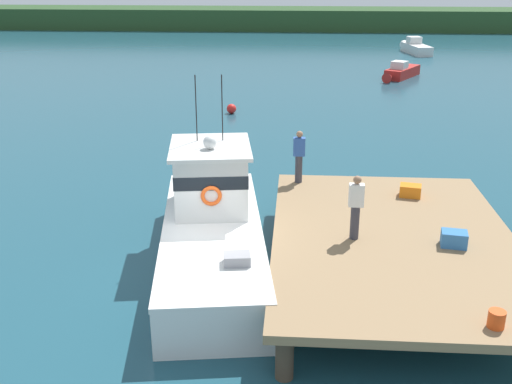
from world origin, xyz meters
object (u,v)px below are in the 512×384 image
Objects in this scene: deckhand_by_the_boat at (299,156)px; mooring_buoy_spare_mooring at (195,171)px; main_fishing_boat at (212,224)px; crate_single_far at (454,239)px; moored_boat_mid_harbor at (401,72)px; crate_stack_mid_dock at (410,191)px; moored_boat_far_left at (415,48)px; bait_bucket at (496,319)px; deckhand_further_back at (356,206)px; mooring_buoy_channel_marker at (231,109)px.

deckhand_by_the_boat is 5.60m from mooring_buoy_spare_mooring.
main_fishing_boat reaches higher than crate_single_far.
moored_boat_mid_harbor is 8.79× the size of mooring_buoy_spare_mooring.
moored_boat_far_left is (6.94, 38.98, -0.90)m from crate_stack_mid_dock.
crate_stack_mid_dock is 1.76× the size of bait_bucket.
deckhand_by_the_boat is at bearing -105.01° from moored_boat_far_left.
crate_single_far is 11.01m from mooring_buoy_spare_mooring.
deckhand_by_the_boat reaches higher than moored_boat_mid_harbor.
mooring_buoy_channel_marker is at bearing 105.54° from deckhand_further_back.
main_fishing_boat reaches higher than moored_boat_far_left.
bait_bucket is (6.00, -4.81, 0.36)m from main_fishing_boat.
crate_single_far is 2.46m from deckhand_further_back.
bait_bucket is at bearing -58.13° from deckhand_further_back.
deckhand_by_the_boat is at bearing 131.13° from crate_single_far.
mooring_buoy_spare_mooring is (-7.60, 7.89, -1.13)m from crate_single_far.
crate_stack_mid_dock is at bearing 58.24° from deckhand_further_back.
deckhand_by_the_boat is at bearing 115.58° from bait_bucket.
bait_bucket is 0.67× the size of mooring_buoy_channel_marker.
mooring_buoy_spare_mooring is at bearing 123.69° from bait_bucket.
crate_stack_mid_dock is 26.63m from moored_boat_mid_harbor.
mooring_buoy_spare_mooring is at bearing -112.24° from moored_boat_far_left.
mooring_buoy_spare_mooring is at bearing 124.56° from deckhand_further_back.
mooring_buoy_spare_mooring is at bearing 133.92° from crate_single_far.
deckhand_by_the_boat reaches higher than mooring_buoy_channel_marker.
crate_stack_mid_dock is at bearing 98.45° from crate_single_far.
bait_bucket reaches higher than mooring_buoy_channel_marker.
moored_boat_far_left is 27.73m from mooring_buoy_channel_marker.
main_fishing_boat is 16.60× the size of crate_single_far.
mooring_buoy_channel_marker is (0.27, 10.31, -0.00)m from mooring_buoy_spare_mooring.
moored_boat_far_left is at bearing 67.76° from mooring_buoy_spare_mooring.
mooring_buoy_spare_mooring is (-14.05, -34.36, -0.22)m from moored_boat_far_left.
mooring_buoy_channel_marker is (-4.99, 17.93, -1.80)m from deckhand_further_back.
mooring_buoy_channel_marker is (-6.85, 14.92, -1.12)m from crate_stack_mid_dock.
moored_boat_mid_harbor is at bearing 84.27° from bait_bucket.
main_fishing_boat is at bearing 167.44° from crate_single_far.
main_fishing_boat is 6.11× the size of deckhand_by_the_boat.
mooring_buoy_channel_marker is at bearing 108.64° from bait_bucket.
deckhand_by_the_boat is (-3.25, 1.00, 0.69)m from crate_stack_mid_dock.
crate_stack_mid_dock reaches higher than mooring_buoy_spare_mooring.
crate_stack_mid_dock is 8.55m from mooring_buoy_spare_mooring.
moored_boat_far_left is (12.47, 40.92, -0.53)m from main_fishing_boat.
mooring_buoy_spare_mooring is at bearing 103.54° from main_fishing_boat.
moored_boat_mid_harbor is at bearing 71.76° from main_fishing_boat.
crate_stack_mid_dock is 6.76m from bait_bucket.
crate_single_far reaches higher than crate_stack_mid_dock.
moored_boat_far_left reaches higher than mooring_buoy_spare_mooring.
main_fishing_boat is at bearing -108.24° from moored_boat_mid_harbor.
bait_bucket reaches higher than mooring_buoy_spare_mooring.
moored_boat_far_left is (6.48, 45.73, -0.89)m from bait_bucket.
main_fishing_boat is 19.34× the size of mooring_buoy_spare_mooring.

